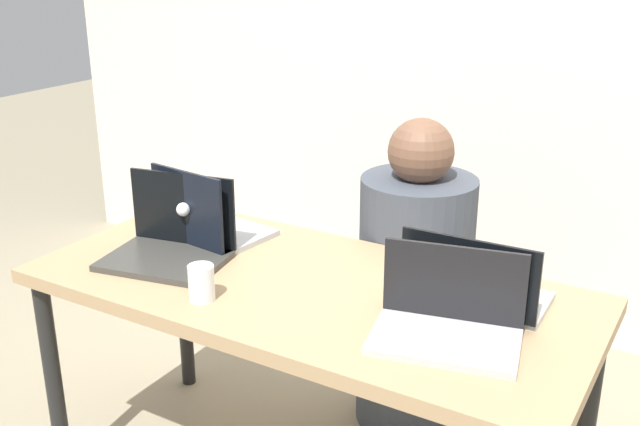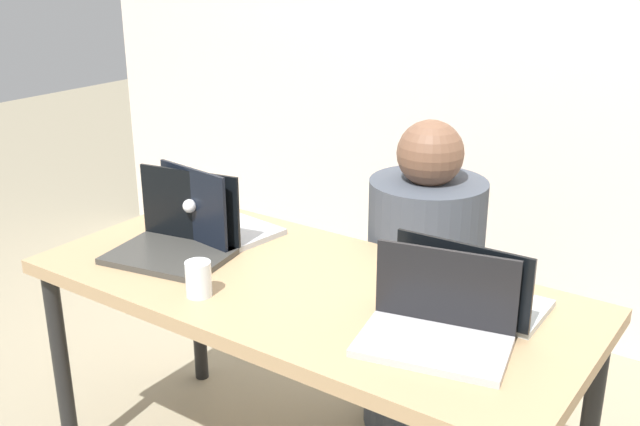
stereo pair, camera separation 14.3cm
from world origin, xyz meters
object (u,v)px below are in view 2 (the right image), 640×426
object	(u,v)px
laptop_back_left	(216,222)
water_glass_left	(199,281)
laptop_back_right	(471,294)
person_at_center	(423,297)
laptop_front_right	(437,325)
laptop_front_left	(176,238)

from	to	relation	value
laptop_back_left	water_glass_left	bearing A→B (deg)	133.15
laptop_back_right	person_at_center	bearing A→B (deg)	-52.89
person_at_center	water_glass_left	bearing A→B (deg)	78.92
laptop_back_left	water_glass_left	distance (m)	0.40
laptop_back_right	laptop_back_left	bearing A→B (deg)	-1.53
laptop_back_left	water_glass_left	xyz separation A→B (m)	(0.23, -0.32, -0.01)
laptop_back_right	water_glass_left	size ratio (longest dim) A/B	3.71
water_glass_left	laptop_back_right	bearing A→B (deg)	27.81
person_at_center	laptop_back_left	world-z (taller)	person_at_center
laptop_front_right	laptop_back_left	distance (m)	0.87
laptop_back_left	laptop_back_right	size ratio (longest dim) A/B	0.90
person_at_center	laptop_front_right	distance (m)	0.76
laptop_front_left	water_glass_left	distance (m)	0.29
laptop_front_left	laptop_back_right	distance (m)	0.87
laptop_back_left	water_glass_left	world-z (taller)	laptop_back_left
laptop_front_left	laptop_front_right	distance (m)	0.86
laptop_front_left	laptop_back_right	size ratio (longest dim) A/B	1.07
laptop_front_right	water_glass_left	distance (m)	0.63
laptop_front_right	water_glass_left	size ratio (longest dim) A/B	3.97
laptop_front_left	laptop_back_right	xyz separation A→B (m)	(0.86, 0.16, -0.01)
laptop_front_left	laptop_front_right	bearing A→B (deg)	-12.64
laptop_front_right	laptop_back_right	size ratio (longest dim) A/B	1.07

